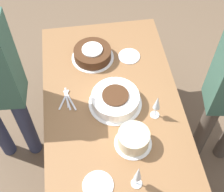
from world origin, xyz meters
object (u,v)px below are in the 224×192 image
Objects in this scene: cake_front_chocolate at (93,54)px; wine_glass_far at (138,174)px; wine_glass_near at (157,104)px; cake_back_decorated at (133,139)px; cake_center_white at (115,99)px.

wine_glass_far reaches higher than cake_front_chocolate.
wine_glass_far reaches higher than wine_glass_near.
cake_front_chocolate is 1.36× the size of cake_back_decorated.
cake_front_chocolate is 0.77m from cake_back_decorated.
cake_center_white is at bearing -176.30° from wine_glass_far.
cake_center_white is 0.58m from wine_glass_far.
cake_center_white is 1.54× the size of cake_back_decorated.
cake_back_decorated reaches higher than cake_front_chocolate.
cake_back_decorated is 1.07× the size of wine_glass_far.
wine_glass_far is (0.44, -0.21, 0.01)m from wine_glass_near.
cake_front_chocolate is at bearing -167.33° from cake_back_decorated.
cake_front_chocolate is 0.67m from wine_glass_near.
wine_glass_near is 0.91× the size of wine_glass_far.
wine_glass_near is (0.57, 0.35, 0.09)m from cake_front_chocolate.
cake_front_chocolate is (-0.44, -0.11, -0.00)m from cake_center_white.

